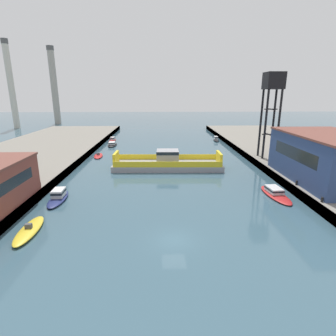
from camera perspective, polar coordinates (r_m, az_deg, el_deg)
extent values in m
plane|color=#385666|center=(28.68, 1.27, -15.14)|extent=(400.00, 400.00, 0.00)
cube|color=#4C4742|center=(49.84, -21.90, -1.85)|extent=(0.30, 140.00, 1.34)
cube|color=#4C4742|center=(50.84, 21.49, -1.48)|extent=(0.30, 140.00, 1.34)
cube|color=#939399|center=(54.07, -0.09, 0.49)|extent=(21.87, 7.02, 1.10)
cube|color=yellow|center=(56.89, -0.10, 2.39)|extent=(20.84, 0.65, 1.10)
cube|color=yellow|center=(50.72, -0.08, 0.75)|extent=(20.84, 0.65, 1.10)
cube|color=#939399|center=(53.61, -0.09, 2.42)|extent=(4.43, 3.67, 2.66)
cube|color=black|center=(53.40, -0.09, 3.45)|extent=(4.47, 3.71, 0.60)
cube|color=yellow|center=(54.68, 10.84, 2.16)|extent=(0.61, 4.54, 2.20)
cube|color=yellow|center=(54.63, -11.02, 2.14)|extent=(0.61, 4.54, 2.20)
ellipsoid|color=black|center=(87.07, 10.18, 5.84)|extent=(1.56, 4.89, 0.50)
cube|color=silver|center=(87.31, 10.16, 6.36)|extent=(1.04, 1.73, 0.97)
cube|color=black|center=(87.29, 10.16, 6.44)|extent=(1.07, 1.78, 0.29)
ellipsoid|color=red|center=(66.46, -14.62, 2.54)|extent=(2.72, 6.29, 0.40)
cube|color=#4C4C51|center=(66.36, -14.65, 2.92)|extent=(0.73, 0.48, 0.50)
ellipsoid|color=red|center=(87.11, -11.75, 5.75)|extent=(2.42, 5.57, 0.45)
cube|color=silver|center=(87.39, -11.70, 6.21)|extent=(1.42, 2.03, 0.84)
cube|color=black|center=(87.37, -11.70, 6.28)|extent=(1.46, 2.09, 0.25)
ellipsoid|color=red|center=(42.84, 21.95, -5.31)|extent=(3.13, 8.16, 0.39)
cube|color=silver|center=(43.14, 21.66, -4.31)|extent=(1.97, 2.92, 0.77)
cube|color=black|center=(43.11, 21.67, -4.19)|extent=(2.03, 3.01, 0.23)
ellipsoid|color=navy|center=(41.22, -22.37, -6.11)|extent=(2.49, 6.89, 0.48)
cube|color=silver|center=(41.42, -22.27, -4.88)|extent=(1.62, 2.45, 1.03)
cube|color=black|center=(41.38, -22.29, -4.71)|extent=(1.67, 2.52, 0.31)
ellipsoid|color=yellow|center=(33.55, -27.46, -11.68)|extent=(2.43, 6.98, 0.55)
cube|color=#4C4C51|center=(33.32, -27.58, -10.87)|extent=(0.72, 0.44, 0.50)
ellipsoid|color=black|center=(80.02, -11.78, 4.89)|extent=(2.81, 7.65, 0.44)
cube|color=silver|center=(79.37, -11.85, 5.22)|extent=(1.85, 2.72, 0.70)
cube|color=black|center=(79.35, -11.85, 5.28)|extent=(1.90, 2.80, 0.21)
cube|color=black|center=(36.40, -30.23, -2.82)|extent=(0.08, 9.71, 1.42)
cube|color=navy|center=(48.80, 31.03, 1.77)|extent=(11.24, 18.66, 7.04)
cube|color=brown|center=(48.19, 31.63, 6.00)|extent=(11.46, 19.03, 0.30)
cube|color=black|center=(45.85, 25.29, 2.84)|extent=(0.08, 13.06, 1.97)
cylinder|color=black|center=(61.61, 19.12, 8.94)|extent=(0.44, 0.44, 14.12)
cylinder|color=black|center=(62.62, 21.49, 8.81)|extent=(0.44, 0.44, 14.12)
cylinder|color=black|center=(59.07, 20.04, 8.60)|extent=(0.44, 0.44, 14.12)
cylinder|color=black|center=(60.12, 22.50, 8.47)|extent=(0.44, 0.44, 14.12)
cube|color=black|center=(61.09, 20.60, 6.74)|extent=(2.74, 0.20, 0.20)
cube|color=black|center=(61.09, 20.60, 6.74)|extent=(0.20, 2.74, 0.20)
cube|color=black|center=(60.60, 21.08, 11.62)|extent=(2.74, 0.20, 0.20)
cube|color=black|center=(60.60, 21.08, 11.62)|extent=(0.20, 2.74, 0.20)
cube|color=black|center=(60.57, 21.61, 16.91)|extent=(3.56, 3.56, 3.33)
cylinder|color=black|center=(38.38, -29.42, -6.38)|extent=(0.28, 0.28, 0.55)
sphere|color=black|center=(38.29, -29.48, -5.99)|extent=(0.32, 0.32, 0.32)
cylinder|color=black|center=(39.40, 29.96, -5.91)|extent=(0.28, 0.28, 0.55)
sphere|color=black|center=(39.31, 30.01, -5.54)|extent=(0.32, 0.32, 0.32)
cylinder|color=black|center=(43.89, -25.60, -3.27)|extent=(0.28, 0.28, 0.55)
sphere|color=black|center=(43.81, -25.64, -2.93)|extent=(0.32, 0.32, 0.32)
cylinder|color=black|center=(44.78, 25.67, -2.92)|extent=(0.28, 0.28, 0.55)
sphere|color=black|center=(44.70, 25.71, -2.58)|extent=(0.32, 0.32, 0.32)
cylinder|color=beige|center=(134.61, -30.45, 14.98)|extent=(2.50, 2.50, 35.97)
cylinder|color=#4C4C4C|center=(136.09, -31.50, 22.07)|extent=(2.70, 2.70, 2.00)
cylinder|color=#9E998E|center=(146.74, -23.09, 15.77)|extent=(3.07, 3.07, 36.22)
cylinder|color=#4C4C4C|center=(148.14, -23.84, 22.37)|extent=(3.31, 3.31, 2.00)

